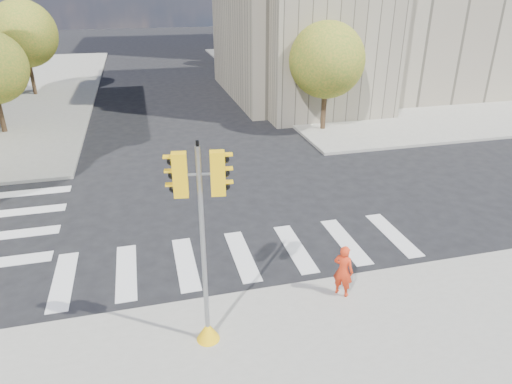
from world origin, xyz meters
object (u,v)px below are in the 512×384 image
(lamp_far, at_px, (255,24))
(traffic_signal, at_px, (204,264))
(photographer, at_px, (343,271))
(lamp_near, at_px, (310,42))

(lamp_far, xyz_separation_m, traffic_signal, (-9.75, -33.62, -2.28))
(lamp_far, xyz_separation_m, photographer, (-5.91, -32.79, -3.67))
(lamp_near, bearing_deg, traffic_signal, -116.44)
(lamp_far, bearing_deg, traffic_signal, -106.18)
(lamp_near, bearing_deg, lamp_far, 90.00)
(lamp_far, bearing_deg, photographer, -100.22)
(lamp_near, height_order, lamp_far, same)
(lamp_far, distance_m, photographer, 33.52)
(lamp_near, xyz_separation_m, photographer, (-5.91, -18.79, -3.67))
(lamp_near, height_order, photographer, lamp_near)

